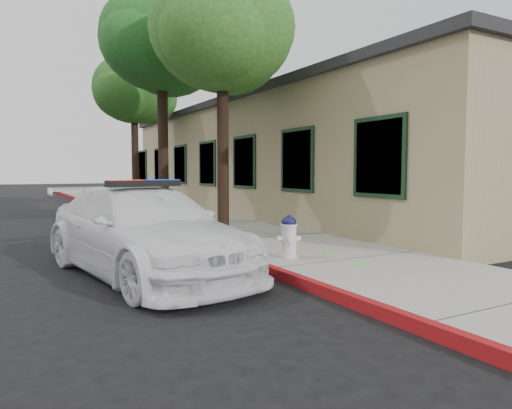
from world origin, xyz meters
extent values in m
plane|color=black|center=(0.00, 0.00, 0.00)|extent=(120.00, 120.00, 0.00)
cube|color=gray|center=(1.60, 3.00, 0.07)|extent=(3.20, 60.00, 0.15)
cube|color=maroon|center=(0.06, 3.00, 0.08)|extent=(0.14, 60.00, 0.16)
cube|color=tan|center=(6.70, 9.00, 2.00)|extent=(7.00, 20.00, 4.00)
cube|color=black|center=(6.70, 9.00, 4.12)|extent=(7.30, 20.30, 0.24)
cube|color=black|center=(3.17, 1.00, 1.95)|extent=(0.08, 1.48, 1.68)
cube|color=black|center=(3.17, 4.00, 1.95)|extent=(0.08, 1.48, 1.68)
cube|color=black|center=(3.17, 7.00, 1.95)|extent=(0.08, 1.48, 1.68)
cube|color=black|center=(3.17, 10.00, 1.95)|extent=(0.08, 1.48, 1.68)
cube|color=black|center=(3.17, 13.00, 1.95)|extent=(0.08, 1.48, 1.68)
cube|color=black|center=(3.17, 16.00, 1.95)|extent=(0.08, 1.48, 1.68)
cube|color=black|center=(3.17, 19.00, 1.95)|extent=(0.08, 1.48, 1.68)
imported|color=white|center=(-1.66, 1.16, 0.70)|extent=(2.77, 5.12, 1.41)
cube|color=black|center=(-1.66, 1.16, 1.47)|extent=(1.23, 0.48, 0.10)
cube|color=red|center=(-1.98, 1.10, 1.47)|extent=(0.55, 0.32, 0.11)
cube|color=#0C23CD|center=(-1.34, 1.21, 1.47)|extent=(0.55, 0.32, 0.11)
cylinder|color=silver|center=(0.72, 0.60, 0.18)|extent=(0.31, 0.31, 0.05)
cylinder|color=silver|center=(0.72, 0.60, 0.46)|extent=(0.26, 0.26, 0.50)
cylinder|color=silver|center=(0.72, 0.60, 0.72)|extent=(0.29, 0.29, 0.04)
ellipsoid|color=#10123E|center=(0.72, 0.60, 0.78)|extent=(0.26, 0.26, 0.20)
cylinder|color=#10123E|center=(0.72, 0.60, 0.87)|extent=(0.06, 0.06, 0.05)
cylinder|color=silver|center=(0.58, 0.65, 0.48)|extent=(0.14, 0.13, 0.10)
cylinder|color=silver|center=(0.87, 0.55, 0.48)|extent=(0.14, 0.13, 0.10)
cylinder|color=silver|center=(0.67, 0.46, 0.50)|extent=(0.16, 0.14, 0.13)
cylinder|color=black|center=(1.05, 4.03, 2.09)|extent=(0.28, 0.28, 3.88)
ellipsoid|color=#1B591B|center=(1.05, 4.03, 5.00)|extent=(3.45, 3.45, 2.93)
ellipsoid|color=#1B591B|center=(1.48, 4.49, 4.68)|extent=(2.59, 2.59, 2.20)
ellipsoid|color=#1B591B|center=(0.73, 3.60, 4.79)|extent=(2.70, 2.70, 2.29)
cylinder|color=black|center=(0.70, 7.56, 2.34)|extent=(0.31, 0.31, 4.38)
ellipsoid|color=#184E1B|center=(0.70, 7.56, 5.59)|extent=(3.67, 3.67, 3.12)
ellipsoid|color=#184E1B|center=(1.11, 7.99, 5.24)|extent=(2.96, 2.96, 2.51)
ellipsoid|color=#184E1B|center=(0.27, 7.25, 5.35)|extent=(2.84, 2.84, 2.41)
cylinder|color=black|center=(1.26, 13.09, 2.09)|extent=(0.29, 0.29, 3.88)
ellipsoid|color=#284A17|center=(1.26, 13.09, 5.03)|extent=(3.33, 3.33, 2.83)
ellipsoid|color=#284A17|center=(1.82, 13.28, 4.70)|extent=(2.55, 2.55, 2.17)
ellipsoid|color=#284A17|center=(0.91, 12.77, 4.81)|extent=(2.66, 2.66, 2.26)
camera|label=1|loc=(-3.65, -6.13, 1.66)|focal=32.48mm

